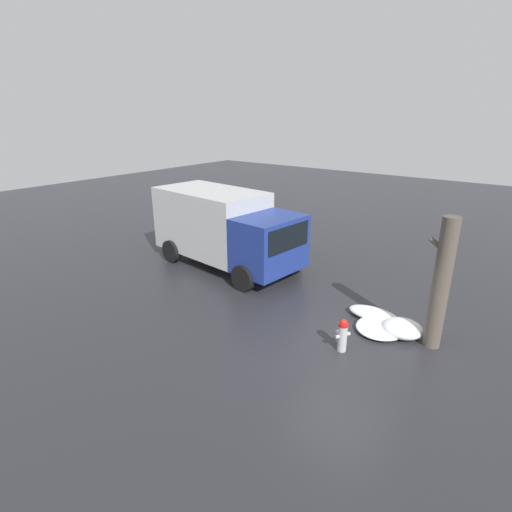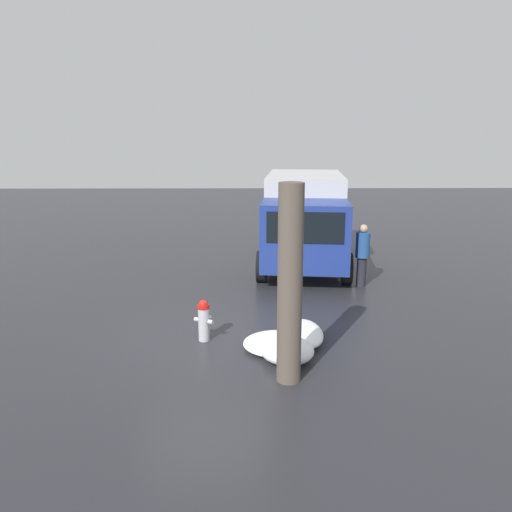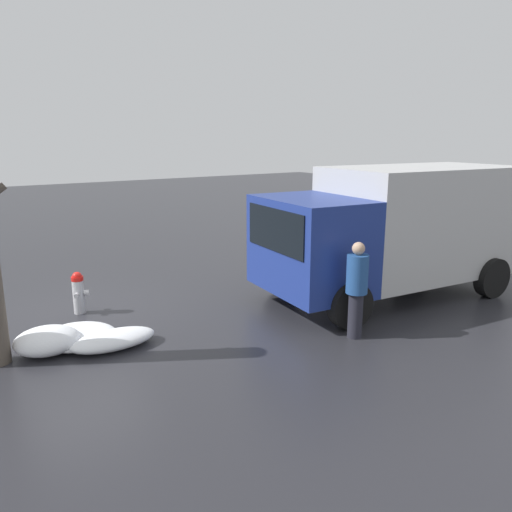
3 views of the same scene
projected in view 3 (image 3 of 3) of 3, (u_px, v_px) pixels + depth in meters
ground_plane at (80, 313)px, 10.26m from camera, size 60.00×60.00×0.00m
fire_hydrant at (79, 292)px, 10.15m from camera, size 0.35×0.42×0.88m
delivery_truck at (396, 227)px, 11.15m from camera, size 6.25×3.19×2.88m
pedestrian at (357, 286)px, 8.80m from camera, size 0.38×0.38×1.76m
snow_pile_by_hydrant at (113, 340)px, 8.55m from camera, size 1.48×0.76×0.28m
snow_pile_curbside at (78, 336)px, 8.79m from camera, size 1.31×1.38×0.21m
snow_pile_by_tree at (47, 340)px, 8.35m from camera, size 1.06×1.01×0.42m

